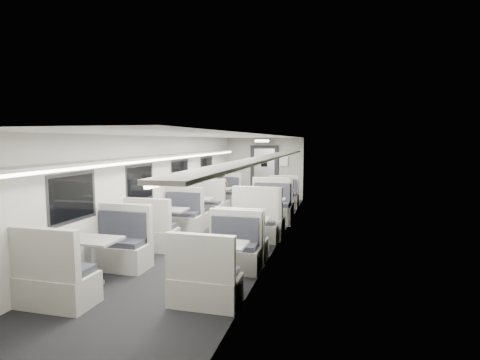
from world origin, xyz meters
The scene contains 19 objects.
room centered at (0.00, 0.00, 1.20)m, with size 3.24×12.24×2.64m.
booth_left_a centered at (-1.00, 3.11, 0.39)m, with size 1.06×2.15×1.15m.
booth_left_b centered at (-1.00, 1.27, 0.35)m, with size 0.97×1.97×1.06m.
booth_left_c centered at (-1.00, -0.66, 0.37)m, with size 1.03×2.09×1.12m.
booth_left_d centered at (-1.00, -3.44, 0.38)m, with size 1.05×2.14×1.14m.
booth_right_a centered at (1.00, 3.44, 0.36)m, with size 1.00×2.04×1.09m.
booth_right_b centered at (1.00, 0.88, 0.42)m, with size 1.15×2.33×1.25m.
booth_right_c centered at (1.00, -0.90, 0.35)m, with size 0.96×1.94×1.04m.
booth_right_d centered at (1.00, -2.97, 0.35)m, with size 0.97×1.97×1.06m.
passenger centered at (-0.73, 2.59, 0.71)m, with size 0.52×0.34×1.43m, color black.
window_a centered at (-1.49, 3.40, 1.35)m, with size 0.02×1.18×0.84m, color black.
window_b centered at (-1.49, 1.20, 1.35)m, with size 0.02×1.18×0.84m, color black.
window_c centered at (-1.49, -1.00, 1.35)m, with size 0.02×1.18×0.84m, color black.
window_d centered at (-1.49, -3.20, 1.35)m, with size 0.02×1.18×0.84m, color black.
luggage_rack_left centered at (-1.24, -0.30, 1.92)m, with size 0.46×10.40×0.09m.
luggage_rack_right centered at (1.24, -0.30, 1.92)m, with size 0.46×10.40×0.09m.
vestibule_door centered at (0.00, 5.93, 1.04)m, with size 1.10×0.13×2.10m.
exit_sign centered at (0.00, 5.44, 2.28)m, with size 0.62×0.12×0.16m.
wall_notice centered at (0.75, 5.92, 1.50)m, with size 0.32×0.02×0.40m, color white.
Camera 1 is at (2.73, -8.45, 2.29)m, focal length 28.00 mm.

